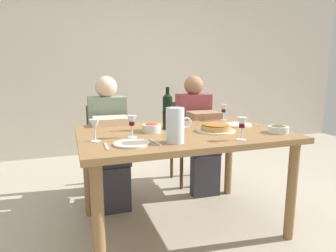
% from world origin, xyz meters
% --- Properties ---
extents(ground_plane, '(8.00, 8.00, 0.00)m').
position_xyz_m(ground_plane, '(0.00, 0.00, 0.00)').
color(ground_plane, '#B2A893').
extents(back_wall, '(8.00, 0.10, 2.80)m').
position_xyz_m(back_wall, '(0.00, 2.38, 1.40)').
color(back_wall, beige).
rests_on(back_wall, ground).
extents(dining_table, '(1.50, 1.00, 0.76)m').
position_xyz_m(dining_table, '(0.00, 0.00, 0.67)').
color(dining_table, olive).
rests_on(dining_table, ground).
extents(wine_bottle, '(0.08, 0.08, 0.32)m').
position_xyz_m(wine_bottle, '(-0.07, 0.12, 0.90)').
color(wine_bottle, black).
rests_on(wine_bottle, dining_table).
extents(water_pitcher, '(0.17, 0.11, 0.22)m').
position_xyz_m(water_pitcher, '(-0.17, -0.31, 0.86)').
color(water_pitcher, silver).
rests_on(water_pitcher, dining_table).
extents(baked_tart, '(0.29, 0.29, 0.06)m').
position_xyz_m(baked_tart, '(0.23, -0.09, 0.79)').
color(baked_tart, silver).
rests_on(baked_tart, dining_table).
extents(salad_bowl, '(0.14, 0.14, 0.07)m').
position_xyz_m(salad_bowl, '(-0.22, 0.05, 0.79)').
color(salad_bowl, silver).
rests_on(salad_bowl, dining_table).
extents(olive_bowl, '(0.14, 0.14, 0.06)m').
position_xyz_m(olive_bowl, '(0.63, -0.28, 0.79)').
color(olive_bowl, silver).
rests_on(olive_bowl, dining_table).
extents(wine_glass_left_diner, '(0.07, 0.07, 0.15)m').
position_xyz_m(wine_glass_left_diner, '(0.55, 0.34, 0.86)').
color(wine_glass_left_diner, silver).
rests_on(wine_glass_left_diner, dining_table).
extents(wine_glass_right_diner, '(0.07, 0.07, 0.14)m').
position_xyz_m(wine_glass_right_diner, '(-0.64, -0.11, 0.86)').
color(wine_glass_right_diner, silver).
rests_on(wine_glass_right_diner, dining_table).
extents(wine_glass_centre, '(0.07, 0.07, 0.15)m').
position_xyz_m(wine_glass_centre, '(-0.40, -0.08, 0.87)').
color(wine_glass_centre, silver).
rests_on(wine_glass_centre, dining_table).
extents(wine_glass_spare, '(0.07, 0.07, 0.15)m').
position_xyz_m(wine_glass_spare, '(0.25, -0.39, 0.87)').
color(wine_glass_spare, silver).
rests_on(wine_glass_spare, dining_table).
extents(dinner_plate_left_setting, '(0.22, 0.22, 0.01)m').
position_xyz_m(dinner_plate_left_setting, '(-0.44, -0.27, 0.77)').
color(dinner_plate_left_setting, silver).
rests_on(dinner_plate_left_setting, dining_table).
extents(dinner_plate_right_setting, '(0.22, 0.22, 0.01)m').
position_xyz_m(dinner_plate_right_setting, '(0.52, 0.07, 0.77)').
color(dinner_plate_right_setting, silver).
rests_on(dinner_plate_right_setting, dining_table).
extents(fork_left_setting, '(0.02, 0.16, 0.00)m').
position_xyz_m(fork_left_setting, '(-0.59, -0.27, 0.76)').
color(fork_left_setting, silver).
rests_on(fork_left_setting, dining_table).
extents(knife_left_setting, '(0.03, 0.18, 0.00)m').
position_xyz_m(knife_left_setting, '(-0.29, -0.27, 0.76)').
color(knife_left_setting, silver).
rests_on(knife_left_setting, dining_table).
extents(knife_right_setting, '(0.02, 0.18, 0.00)m').
position_xyz_m(knife_right_setting, '(0.67, 0.07, 0.76)').
color(knife_right_setting, silver).
rests_on(knife_right_setting, dining_table).
extents(spoon_right_setting, '(0.02, 0.16, 0.00)m').
position_xyz_m(spoon_right_setting, '(0.37, 0.07, 0.76)').
color(spoon_right_setting, silver).
rests_on(spoon_right_setting, dining_table).
extents(chair_left, '(0.41, 0.41, 0.87)m').
position_xyz_m(chair_left, '(-0.45, 0.87, 0.50)').
color(chair_left, brown).
rests_on(chair_left, ground).
extents(diner_left, '(0.34, 0.51, 1.16)m').
position_xyz_m(diner_left, '(-0.45, 0.64, 0.62)').
color(diner_left, gray).
rests_on(diner_left, ground).
extents(chair_right, '(0.42, 0.42, 0.87)m').
position_xyz_m(chair_right, '(0.45, 0.91, 0.50)').
color(chair_right, brown).
rests_on(chair_right, ground).
extents(diner_right, '(0.35, 0.51, 1.16)m').
position_xyz_m(diner_right, '(0.44, 0.68, 0.62)').
color(diner_right, '#8E3D42').
rests_on(diner_right, ground).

